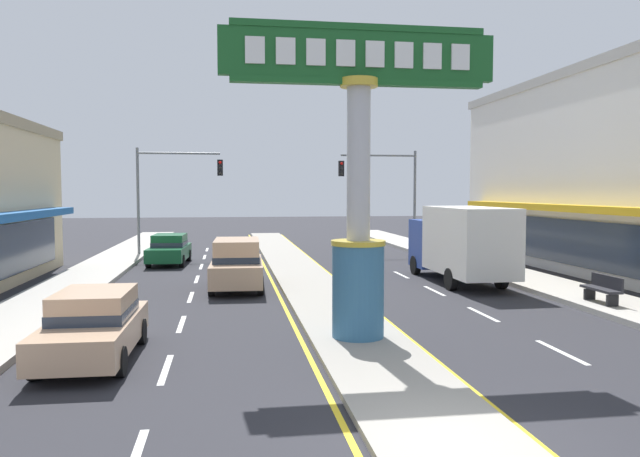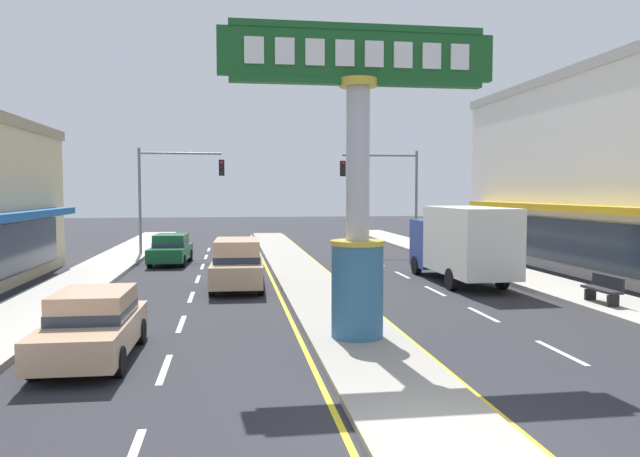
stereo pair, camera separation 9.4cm
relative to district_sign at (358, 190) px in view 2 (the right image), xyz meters
name	(u,v)px [view 2 (the right image)]	position (x,y,z in m)	size (l,w,h in m)	color
ground_plane	(449,452)	(0.00, -6.43, -3.77)	(160.00, 160.00, 0.00)	#28282D
median_strip	(303,275)	(0.00, 11.57, -3.70)	(2.39, 52.00, 0.14)	gray
sidewalk_left	(72,287)	(-9.13, 9.57, -3.68)	(2.67, 60.00, 0.18)	#ADA89E
sidewalk_right	(521,277)	(9.13, 9.57, -3.68)	(2.67, 60.00, 0.18)	#ADA89E
lane_markings	(306,281)	(0.00, 10.22, -3.77)	(9.13, 52.00, 0.01)	silver
district_sign	(358,190)	(0.00, 0.00, 0.00)	(6.75, 1.34, 7.62)	#33668C
traffic_light_left_side	(171,182)	(-6.43, 21.04, 0.47)	(4.86, 0.46, 6.20)	slate
traffic_light_right_side	(389,183)	(6.43, 21.35, 0.47)	(4.86, 0.46, 6.20)	slate
sedan_near_right_lane	(171,249)	(-6.14, 17.21, -2.98)	(2.02, 4.39, 1.53)	#14562D
suv_far_right_lane	(237,263)	(-2.84, 8.75, -2.79)	(2.10, 4.67, 1.90)	tan
sedan_near_left_lane	(93,324)	(-6.14, -0.63, -2.98)	(1.90, 4.33, 1.53)	tan
box_truck_mid_left_lane	(461,242)	(6.16, 8.81, -2.08)	(2.29, 6.92, 3.12)	navy
street_bench	(603,289)	(8.66, 3.08, -3.12)	(0.48, 1.60, 0.88)	#232328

